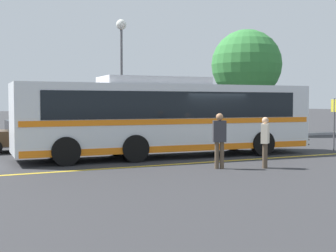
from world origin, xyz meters
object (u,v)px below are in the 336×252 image
(transit_bus, at_px, (168,116))
(parked_car_2, at_px, (130,132))
(parked_car_1, at_px, (27,135))
(bus_stop_sign, at_px, (334,118))
(pedestrian_0, at_px, (219,137))
(street_lamp, at_px, (121,49))
(pedestrian_1, at_px, (265,139))
(tree_0, at_px, (247,65))

(transit_bus, height_order, parked_car_2, transit_bus)
(parked_car_1, height_order, bus_stop_sign, bus_stop_sign)
(transit_bus, height_order, bus_stop_sign, transit_bus)
(pedestrian_0, bearing_deg, transit_bus, -67.34)
(parked_car_2, height_order, pedestrian_0, pedestrian_0)
(pedestrian_0, relative_size, street_lamp, 0.27)
(parked_car_1, height_order, street_lamp, street_lamp)
(bus_stop_sign, xyz_separation_m, street_lamp, (-6.80, 9.01, 3.67))
(parked_car_1, distance_m, street_lamp, 7.88)
(bus_stop_sign, bearing_deg, transit_bus, -94.88)
(parked_car_2, bearing_deg, bus_stop_sign, 50.61)
(pedestrian_1, distance_m, tree_0, 16.82)
(transit_bus, relative_size, parked_car_2, 2.63)
(parked_car_1, relative_size, tree_0, 0.65)
(parked_car_2, bearing_deg, transit_bus, -3.38)
(transit_bus, distance_m, pedestrian_0, 3.84)
(pedestrian_1, relative_size, tree_0, 0.24)
(parked_car_1, relative_size, pedestrian_0, 2.53)
(parked_car_1, bearing_deg, bus_stop_sign, -114.03)
(tree_0, bearing_deg, transit_bus, -138.19)
(transit_bus, bearing_deg, pedestrian_1, 21.92)
(pedestrian_0, height_order, tree_0, tree_0)
(parked_car_1, bearing_deg, transit_bus, -134.07)
(pedestrian_0, bearing_deg, bus_stop_sign, -138.68)
(pedestrian_1, relative_size, street_lamp, 0.25)
(transit_bus, distance_m, pedestrian_1, 4.62)
(pedestrian_0, bearing_deg, parked_car_1, -38.67)
(pedestrian_0, xyz_separation_m, bus_stop_sign, (7.76, 2.68, 0.45))
(transit_bus, relative_size, tree_0, 1.74)
(pedestrian_1, distance_m, street_lamp, 12.93)
(bus_stop_sign, bearing_deg, pedestrian_1, -59.81)
(parked_car_1, bearing_deg, street_lamp, -59.53)
(pedestrian_0, relative_size, bus_stop_sign, 0.77)
(bus_stop_sign, xyz_separation_m, tree_0, (2.69, 10.49, 3.21))
(parked_car_2, xyz_separation_m, pedestrian_1, (0.98, -9.60, 0.26))
(transit_bus, xyz_separation_m, pedestrian_0, (0.02, -3.80, -0.59))
(transit_bus, height_order, tree_0, tree_0)
(pedestrian_1, bearing_deg, tree_0, 13.94)
(parked_car_1, relative_size, street_lamp, 0.68)
(pedestrian_1, xyz_separation_m, street_lamp, (-0.47, 12.22, 4.20))
(transit_bus, height_order, pedestrian_0, transit_bus)
(street_lamp, bearing_deg, pedestrian_0, -94.71)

